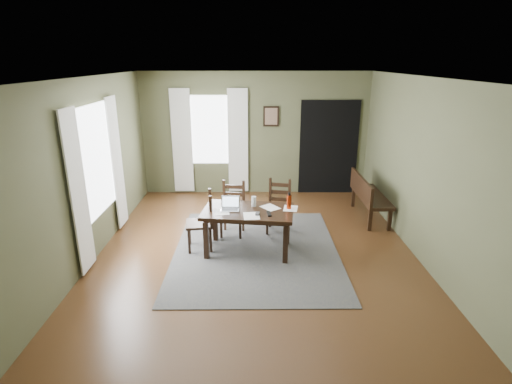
{
  "coord_description": "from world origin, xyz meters",
  "views": [
    {
      "loc": [
        -0.05,
        -5.8,
        2.94
      ],
      "look_at": [
        0.0,
        0.3,
        0.9
      ],
      "focal_mm": 28.0,
      "sensor_mm": 36.0,
      "label": 1
    }
  ],
  "objects_px": {
    "dining_table": "(248,215)",
    "water_bottle": "(289,201)",
    "chair_end": "(203,222)",
    "chair_back_right": "(279,207)",
    "laptop": "(230,206)",
    "bench": "(368,194)",
    "chair_back_left": "(233,209)"
  },
  "relations": [
    {
      "from": "chair_back_right",
      "to": "water_bottle",
      "type": "xyz_separation_m",
      "value": [
        0.11,
        -0.76,
        0.37
      ]
    },
    {
      "from": "dining_table",
      "to": "water_bottle",
      "type": "height_order",
      "value": "water_bottle"
    },
    {
      "from": "bench",
      "to": "water_bottle",
      "type": "height_order",
      "value": "water_bottle"
    },
    {
      "from": "chair_back_left",
      "to": "water_bottle",
      "type": "distance_m",
      "value": 1.18
    },
    {
      "from": "water_bottle",
      "to": "chair_back_left",
      "type": "bearing_deg",
      "value": 144.94
    },
    {
      "from": "chair_end",
      "to": "laptop",
      "type": "xyz_separation_m",
      "value": [
        0.45,
        -0.06,
        0.29
      ]
    },
    {
      "from": "chair_end",
      "to": "chair_back_right",
      "type": "distance_m",
      "value": 1.44
    },
    {
      "from": "dining_table",
      "to": "chair_back_left",
      "type": "relative_size",
      "value": 1.61
    },
    {
      "from": "laptop",
      "to": "chair_back_right",
      "type": "bearing_deg",
      "value": 45.81
    },
    {
      "from": "dining_table",
      "to": "chair_back_left",
      "type": "xyz_separation_m",
      "value": [
        -0.28,
        0.69,
        -0.17
      ]
    },
    {
      "from": "chair_end",
      "to": "water_bottle",
      "type": "bearing_deg",
      "value": 80.12
    },
    {
      "from": "laptop",
      "to": "water_bottle",
      "type": "xyz_separation_m",
      "value": [
        0.92,
        0.01,
        0.07
      ]
    },
    {
      "from": "chair_back_left",
      "to": "chair_back_right",
      "type": "relative_size",
      "value": 1.0
    },
    {
      "from": "chair_back_left",
      "to": "laptop",
      "type": "height_order",
      "value": "chair_back_left"
    },
    {
      "from": "dining_table",
      "to": "bench",
      "type": "distance_m",
      "value": 2.68
    },
    {
      "from": "dining_table",
      "to": "bench",
      "type": "xyz_separation_m",
      "value": [
        2.27,
        1.42,
        -0.13
      ]
    },
    {
      "from": "dining_table",
      "to": "laptop",
      "type": "xyz_separation_m",
      "value": [
        -0.28,
        0.04,
        0.14
      ]
    },
    {
      "from": "dining_table",
      "to": "water_bottle",
      "type": "relative_size",
      "value": 5.75
    },
    {
      "from": "dining_table",
      "to": "chair_back_left",
      "type": "distance_m",
      "value": 0.76
    },
    {
      "from": "chair_end",
      "to": "bench",
      "type": "relative_size",
      "value": 0.65
    },
    {
      "from": "chair_back_right",
      "to": "laptop",
      "type": "xyz_separation_m",
      "value": [
        -0.81,
        -0.77,
        0.3
      ]
    },
    {
      "from": "dining_table",
      "to": "water_bottle",
      "type": "bearing_deg",
      "value": 11.38
    },
    {
      "from": "chair_end",
      "to": "chair_back_left",
      "type": "xyz_separation_m",
      "value": [
        0.45,
        0.59,
        -0.01
      ]
    },
    {
      "from": "chair_back_right",
      "to": "laptop",
      "type": "distance_m",
      "value": 1.15
    },
    {
      "from": "bench",
      "to": "laptop",
      "type": "relative_size",
      "value": 4.87
    },
    {
      "from": "chair_back_right",
      "to": "bench",
      "type": "relative_size",
      "value": 0.64
    },
    {
      "from": "dining_table",
      "to": "laptop",
      "type": "relative_size",
      "value": 5.0
    },
    {
      "from": "chair_end",
      "to": "water_bottle",
      "type": "height_order",
      "value": "water_bottle"
    },
    {
      "from": "water_bottle",
      "to": "chair_end",
      "type": "bearing_deg",
      "value": 177.68
    },
    {
      "from": "chair_back_right",
      "to": "laptop",
      "type": "relative_size",
      "value": 3.11
    },
    {
      "from": "chair_end",
      "to": "chair_back_right",
      "type": "xyz_separation_m",
      "value": [
        1.26,
        0.7,
        -0.01
      ]
    },
    {
      "from": "chair_end",
      "to": "laptop",
      "type": "height_order",
      "value": "chair_end"
    }
  ]
}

